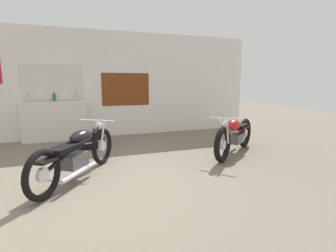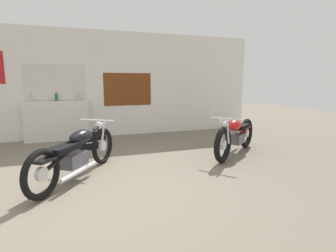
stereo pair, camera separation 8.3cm
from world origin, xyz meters
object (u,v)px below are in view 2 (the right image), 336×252
(motorcycle_red, at_px, (236,135))
(motorcycle_black, at_px, (77,152))
(bottle_leftmost, at_px, (32,98))
(bottle_center, at_px, (78,96))
(bottle_left_center, at_px, (56,97))
(hard_case_black, at_px, (92,141))

(motorcycle_red, bearing_deg, motorcycle_black, -173.02)
(bottle_leftmost, bearing_deg, motorcycle_black, -71.53)
(bottle_leftmost, height_order, bottle_center, bottle_center)
(motorcycle_red, height_order, motorcycle_black, motorcycle_black)
(motorcycle_black, bearing_deg, bottle_center, 88.49)
(bottle_leftmost, relative_size, bottle_left_center, 0.89)
(bottle_center, xyz_separation_m, hard_case_black, (0.23, -1.14, -0.93))
(bottle_center, height_order, hard_case_black, bottle_center)
(motorcycle_red, xyz_separation_m, motorcycle_black, (-3.06, -0.37, 0.02))
(bottle_leftmost, xyz_separation_m, motorcycle_red, (4.06, -2.61, -0.69))
(motorcycle_red, relative_size, motorcycle_black, 0.90)
(motorcycle_black, bearing_deg, bottle_left_center, 98.33)
(bottle_left_center, xyz_separation_m, bottle_center, (0.52, -0.00, 0.00))
(bottle_left_center, xyz_separation_m, hard_case_black, (0.75, -1.14, -0.93))
(motorcycle_red, bearing_deg, bottle_leftmost, 147.26)
(bottle_center, height_order, motorcycle_red, bottle_center)
(bottle_center, relative_size, motorcycle_black, 0.13)
(motorcycle_black, xyz_separation_m, hard_case_black, (0.31, 1.86, -0.24))
(bottle_left_center, height_order, motorcycle_black, bottle_left_center)
(bottle_leftmost, bearing_deg, bottle_left_center, 1.68)
(bottle_left_center, distance_m, motorcycle_black, 3.11)
(bottle_leftmost, bearing_deg, bottle_center, 0.85)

